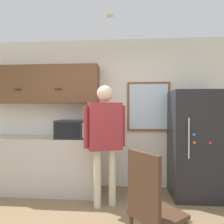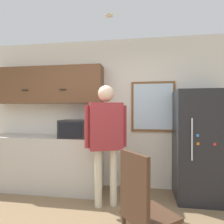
{
  "view_description": "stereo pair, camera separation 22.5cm",
  "coord_description": "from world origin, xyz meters",
  "views": [
    {
      "loc": [
        0.38,
        -1.58,
        1.41
      ],
      "look_at": [
        0.17,
        1.14,
        1.38
      ],
      "focal_mm": 32.0,
      "sensor_mm": 36.0,
      "label": 1
    },
    {
      "loc": [
        0.61,
        -1.56,
        1.41
      ],
      "look_at": [
        0.17,
        1.14,
        1.38
      ],
      "focal_mm": 32.0,
      "sensor_mm": 36.0,
      "label": 2
    }
  ],
  "objects": [
    {
      "name": "back_wall",
      "position": [
        0.0,
        2.11,
        1.35
      ],
      "size": [
        6.0,
        0.06,
        2.7
      ],
      "color": "silver",
      "rests_on": "ground_plane"
    },
    {
      "name": "person",
      "position": [
        0.06,
        1.31,
        1.09
      ],
      "size": [
        0.59,
        0.38,
        1.77
      ],
      "rotation": [
        0.0,
        0.0,
        0.37
      ],
      "color": "beige",
      "rests_on": "ground_plane"
    },
    {
      "name": "window",
      "position": [
        0.76,
        2.06,
        1.47
      ],
      "size": [
        0.76,
        0.05,
        0.89
      ],
      "color": "brown"
    },
    {
      "name": "chair",
      "position": [
        0.6,
        0.22,
        0.56
      ],
      "size": [
        0.58,
        0.58,
        1.04
      ],
      "rotation": [
        0.0,
        0.0,
        2.26
      ],
      "color": "#472D1E",
      "rests_on": "ground_plane"
    },
    {
      "name": "microwave",
      "position": [
        -0.51,
        1.69,
        1.09
      ],
      "size": [
        0.55,
        0.42,
        0.3
      ],
      "color": "#232326",
      "rests_on": "counter"
    },
    {
      "name": "ceiling_light",
      "position": [
        0.14,
        1.09,
        2.68
      ],
      "size": [
        0.11,
        0.11,
        0.01
      ],
      "color": "white"
    },
    {
      "name": "counter",
      "position": [
        -1.17,
        1.77,
        0.47
      ],
      "size": [
        2.07,
        0.62,
        0.94
      ],
      "color": "#BCB7AD",
      "rests_on": "ground_plane"
    },
    {
      "name": "refrigerator",
      "position": [
        1.5,
        1.74,
        0.86
      ],
      "size": [
        0.82,
        0.68,
        1.72
      ],
      "color": "#232326",
      "rests_on": "ground_plane"
    },
    {
      "name": "upper_cabinets",
      "position": [
        -1.17,
        1.92,
        1.87
      ],
      "size": [
        2.07,
        0.33,
        0.67
      ],
      "color": "brown"
    }
  ]
}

